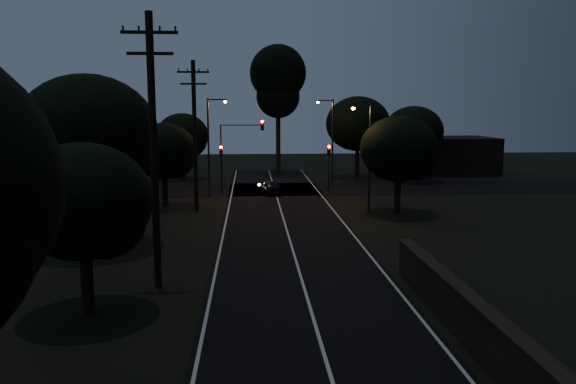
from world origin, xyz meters
TOP-DOWN VIEW (x-y plane):
  - road_surface at (0.00, 31.12)m, footprint 60.00×70.00m
  - utility_pole_mid at (-6.00, 15.00)m, footprint 2.20×0.30m
  - utility_pole_far at (-6.00, 32.00)m, footprint 2.20×0.30m
  - tree_left_b at (-7.83, 11.90)m, footprint 4.84×4.84m
  - tree_left_c at (-10.25, 21.86)m, footprint 7.15×7.15m
  - tree_left_d at (-8.33, 33.90)m, footprint 4.88×4.88m
  - tree_far_nw at (-8.81, 49.89)m, footprint 5.28×5.28m
  - tree_far_w at (-13.78, 45.88)m, footprint 6.09×6.09m
  - tree_far_ne at (9.24, 49.87)m, footprint 6.65×6.65m
  - tree_far_e at (14.21, 46.88)m, footprint 5.84×5.84m
  - tree_right_a at (8.19, 29.89)m, footprint 5.31×5.31m
  - tall_pine at (1.00, 55.00)m, footprint 6.20×6.20m
  - building_left at (-20.00, 52.00)m, footprint 10.00×8.00m
  - building_right at (20.00, 53.00)m, footprint 9.00×7.00m
  - signal_left at (-4.60, 39.99)m, footprint 0.28×0.35m
  - signal_right at (4.60, 39.99)m, footprint 0.28×0.35m
  - signal_mast at (-2.91, 39.99)m, footprint 3.70×0.35m
  - streetlight_a at (-5.31, 38.00)m, footprint 1.66×0.26m
  - streetlight_b at (5.31, 44.00)m, footprint 1.66×0.26m
  - streetlight_c at (5.83, 30.00)m, footprint 1.46×0.26m
  - car at (-0.49, 39.34)m, footprint 2.00×3.64m

SIDE VIEW (x-z plane):
  - road_surface at x=0.00m, z-range 0.00..0.03m
  - car at x=-0.49m, z-range 0.00..1.17m
  - building_right at x=20.00m, z-range 0.00..4.00m
  - building_left at x=-20.00m, z-range 0.00..4.40m
  - signal_left at x=-4.60m, z-range 0.79..4.89m
  - signal_right at x=4.60m, z-range 0.79..4.89m
  - tree_left_b at x=-7.83m, z-range 0.91..7.06m
  - tree_left_d at x=-8.33m, z-range 0.91..7.10m
  - tree_far_nw at x=-8.81m, z-range 0.98..7.68m
  - signal_mast at x=-2.91m, z-range 1.21..7.46m
  - streetlight_c at x=5.83m, z-range 0.60..8.10m
  - tree_right_a at x=8.19m, z-range 1.00..7.76m
  - streetlight_a at x=-5.31m, z-range 0.64..8.64m
  - streetlight_b at x=5.31m, z-range 0.64..8.64m
  - tree_far_e at x=14.21m, z-range 1.10..8.51m
  - tree_far_w at x=-13.78m, z-range 1.16..8.92m
  - tree_far_ne at x=9.24m, z-range 1.24..9.64m
  - utility_pole_far at x=-6.00m, z-range 0.23..10.73m
  - utility_pole_mid at x=-6.00m, z-range 0.24..11.24m
  - tree_left_c at x=-10.25m, z-range 1.33..10.36m
  - tall_pine at x=1.00m, z-range 3.11..17.20m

